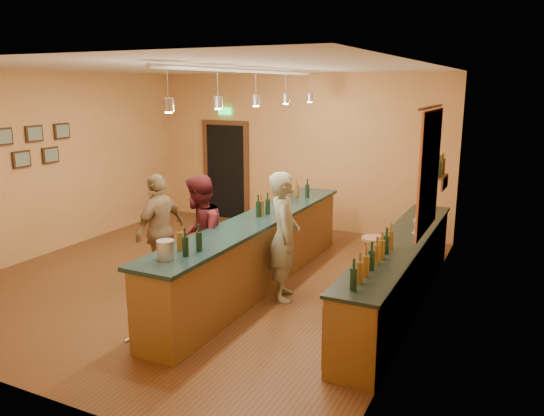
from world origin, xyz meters
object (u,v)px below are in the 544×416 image
at_px(customer_a, 199,237).
at_px(tasting_bar, 257,247).
at_px(bartender, 284,236).
at_px(customer_b, 160,230).
at_px(back_counter, 400,273).
at_px(bar_stool, 374,247).

bearing_deg(customer_a, tasting_bar, 121.31).
distance_m(bartender, customer_b, 1.92).
bearing_deg(tasting_bar, customer_b, -157.85).
bearing_deg(back_counter, tasting_bar, -175.04).
relative_size(bartender, customer_b, 1.07).
xyz_separation_m(customer_a, bar_stool, (2.11, 1.44, -0.25)).
distance_m(back_counter, bartender, 1.64).
distance_m(back_counter, bar_stool, 0.79).
distance_m(tasting_bar, bartender, 0.67).
xyz_separation_m(tasting_bar, customer_a, (-0.55, -0.68, 0.27)).
bearing_deg(bar_stool, customer_a, -145.67).
xyz_separation_m(bartender, customer_b, (-1.89, -0.31, -0.06)).
xyz_separation_m(back_counter, bar_stool, (-0.52, 0.58, 0.13)).
xyz_separation_m(bartender, customer_a, (-1.10, -0.45, -0.03)).
bearing_deg(bar_stool, customer_b, -155.81).
xyz_separation_m(back_counter, customer_b, (-3.42, -0.73, 0.36)).
bearing_deg(tasting_bar, back_counter, 4.96).
bearing_deg(tasting_bar, bar_stool, 25.89).
bearing_deg(customer_a, customer_b, -119.86).
distance_m(back_counter, customer_a, 2.80).
bearing_deg(bar_stool, tasting_bar, -154.11).
relative_size(customer_a, bar_stool, 2.29).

